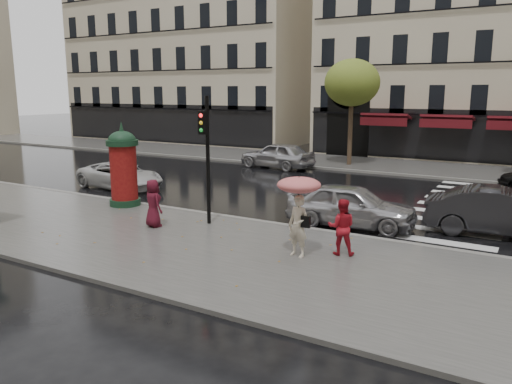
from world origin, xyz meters
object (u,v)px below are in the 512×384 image
Objects in this scene: woman_red at (341,227)px; car_darkgrey at (502,212)px; car_silver at (351,205)px; car_far_silver at (277,155)px; car_white at (120,175)px; woman_umbrella at (299,203)px; traffic_light at (206,148)px; morris_column at (123,165)px; man_burgundy at (153,203)px.

woman_red is 6.10m from car_darkgrey.
car_silver is 0.95× the size of car_far_silver.
car_far_silver is at bearing -15.13° from car_white.
traffic_light is (-4.25, 1.55, 1.14)m from woman_umbrella.
man_burgundy is at bearing -30.51° from morris_column.
car_far_silver is (-13.27, 9.25, 0.02)m from car_darkgrey.
car_silver is (5.70, 3.84, -0.18)m from man_burgundy.
car_darkgrey is (4.65, 1.42, 0.02)m from car_silver.
morris_column is 0.74× the size of car_white.
morris_column is 12.64m from car_far_silver.
traffic_light reaches higher than car_far_silver.
man_burgundy is 0.34× the size of car_darkgrey.
traffic_light reaches higher than morris_column.
woman_umbrella is 7.36m from car_darkgrey.
woman_umbrella is 0.49× the size of car_darkgrey.
car_white is at bearing 85.76° from car_darkgrey.
car_far_silver is at bearing 88.48° from morris_column.
woman_umbrella is 0.52× the size of car_silver.
car_darkgrey is (8.97, 4.03, -2.01)m from traffic_light.
car_far_silver reaches higher than car_silver.
woman_umbrella is at bearing -163.38° from man_burgundy.
man_burgundy is 11.62m from car_darkgrey.
car_silver is (-0.92, 3.41, -0.16)m from woman_red.
man_burgundy is 0.37× the size of traffic_light.
man_burgundy is 8.10m from car_white.
morris_column is at bearing -127.19° from car_white.
morris_column is at bearing 165.86° from woman_umbrella.
woman_red is 6.64m from man_burgundy.
car_white is 0.97× the size of car_far_silver.
car_far_silver is at bearing 107.92° from traffic_light.
woman_red is at bearing 136.69° from car_darkgrey.
car_silver is (0.06, 4.16, -0.89)m from woman_umbrella.
woman_umbrella is at bearing 134.17° from car_darkgrey.
car_white is (-13.10, 4.42, -0.28)m from woman_red.
woman_umbrella is 5.69m from man_burgundy.
woman_red reaches higher than car_silver.
man_burgundy is at bearing 176.69° from woman_umbrella.
car_white is (-7.86, 3.62, -2.16)m from traffic_light.
traffic_light is 8.92m from car_white.
traffic_light is at bearing -8.43° from morris_column.
car_darkgrey is at bearing 62.18° from car_far_silver.
traffic_light reaches higher than car_silver.
car_darkgrey is at bearing -83.50° from car_white.
car_far_silver is (-4.30, 13.29, -1.99)m from traffic_light.
woman_umbrella is at bearing 37.02° from car_far_silver.
car_silver is at bearing -94.55° from woman_red.
woman_umbrella is 1.42× the size of man_burgundy.
morris_column is (-3.25, 1.91, 0.81)m from man_burgundy.
car_far_silver is at bearing 49.48° from car_darkgrey.
woman_red is 0.47× the size of morris_column.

